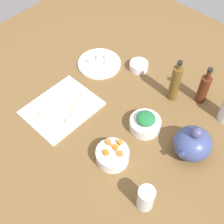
{
  "coord_description": "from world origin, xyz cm",
  "views": [
    {
      "loc": [
        59.76,
        54.21,
        113.35
      ],
      "look_at": [
        0.0,
        0.0,
        8.0
      ],
      "focal_mm": 49.12,
      "sensor_mm": 36.0,
      "label": 1
    }
  ],
  "objects_px": {
    "bowl_small_side": "(139,66)",
    "bottle_0": "(175,83)",
    "bowl_greens": "(145,124)",
    "cutting_board": "(62,108)",
    "drinking_glass_0": "(146,198)",
    "bowl_carrots": "(112,156)",
    "teapot": "(193,143)",
    "bottle_1": "(204,88)",
    "plate_tofu": "(99,64)"
  },
  "relations": [
    {
      "from": "bowl_small_side",
      "to": "bottle_0",
      "type": "relative_size",
      "value": 0.41
    },
    {
      "from": "bowl_greens",
      "to": "cutting_board",
      "type": "bearing_deg",
      "value": -63.54
    },
    {
      "from": "cutting_board",
      "to": "bowl_greens",
      "type": "xyz_separation_m",
      "value": [
        -0.17,
        0.35,
        0.02
      ]
    },
    {
      "from": "drinking_glass_0",
      "to": "bowl_greens",
      "type": "bearing_deg",
      "value": -141.58
    },
    {
      "from": "bowl_carrots",
      "to": "teapot",
      "type": "relative_size",
      "value": 0.77
    },
    {
      "from": "bottle_0",
      "to": "bottle_1",
      "type": "distance_m",
      "value": 0.13
    },
    {
      "from": "bowl_small_side",
      "to": "bottle_0",
      "type": "distance_m",
      "value": 0.25
    },
    {
      "from": "bottle_0",
      "to": "drinking_glass_0",
      "type": "bearing_deg",
      "value": 24.74
    },
    {
      "from": "bottle_0",
      "to": "bowl_carrots",
      "type": "bearing_deg",
      "value": 1.85
    },
    {
      "from": "bowl_small_side",
      "to": "teapot",
      "type": "bearing_deg",
      "value": 63.21
    },
    {
      "from": "cutting_board",
      "to": "drinking_glass_0",
      "type": "bearing_deg",
      "value": 80.26
    },
    {
      "from": "cutting_board",
      "to": "bowl_greens",
      "type": "height_order",
      "value": "bowl_greens"
    },
    {
      "from": "bowl_greens",
      "to": "bowl_carrots",
      "type": "distance_m",
      "value": 0.21
    },
    {
      "from": "bowl_carrots",
      "to": "bowl_small_side",
      "type": "relative_size",
      "value": 1.44
    },
    {
      "from": "teapot",
      "to": "bottle_1",
      "type": "xyz_separation_m",
      "value": [
        -0.27,
        -0.12,
        0.02
      ]
    },
    {
      "from": "bowl_carrots",
      "to": "teapot",
      "type": "distance_m",
      "value": 0.32
    },
    {
      "from": "bowl_small_side",
      "to": "teapot",
      "type": "relative_size",
      "value": 0.54
    },
    {
      "from": "bowl_small_side",
      "to": "bottle_0",
      "type": "xyz_separation_m",
      "value": [
        0.04,
        0.24,
        0.08
      ]
    },
    {
      "from": "bowl_carrots",
      "to": "bottle_0",
      "type": "relative_size",
      "value": 0.59
    },
    {
      "from": "teapot",
      "to": "bottle_1",
      "type": "height_order",
      "value": "bottle_1"
    },
    {
      "from": "bowl_greens",
      "to": "bowl_small_side",
      "type": "relative_size",
      "value": 1.45
    },
    {
      "from": "bowl_carrots",
      "to": "drinking_glass_0",
      "type": "height_order",
      "value": "drinking_glass_0"
    },
    {
      "from": "bowl_carrots",
      "to": "bowl_small_side",
      "type": "xyz_separation_m",
      "value": [
        -0.47,
        -0.25,
        -0.01
      ]
    },
    {
      "from": "bowl_greens",
      "to": "bottle_1",
      "type": "height_order",
      "value": "bottle_1"
    },
    {
      "from": "drinking_glass_0",
      "to": "cutting_board",
      "type": "bearing_deg",
      "value": -99.74
    },
    {
      "from": "bowl_small_side",
      "to": "teapot",
      "type": "distance_m",
      "value": 0.52
    },
    {
      "from": "cutting_board",
      "to": "bottle_0",
      "type": "relative_size",
      "value": 1.41
    },
    {
      "from": "teapot",
      "to": "bottle_1",
      "type": "bearing_deg",
      "value": -155.94
    },
    {
      "from": "cutting_board",
      "to": "bottle_0",
      "type": "xyz_separation_m",
      "value": [
        -0.4,
        0.33,
        0.09
      ]
    },
    {
      "from": "plate_tofu",
      "to": "bottle_0",
      "type": "height_order",
      "value": "bottle_0"
    },
    {
      "from": "bowl_small_side",
      "to": "bottle_0",
      "type": "height_order",
      "value": "bottle_0"
    },
    {
      "from": "drinking_glass_0",
      "to": "bowl_small_side",
      "type": "bearing_deg",
      "value": -139.04
    },
    {
      "from": "bowl_carrots",
      "to": "teapot",
      "type": "height_order",
      "value": "teapot"
    },
    {
      "from": "bowl_small_side",
      "to": "bottle_1",
      "type": "distance_m",
      "value": 0.35
    },
    {
      "from": "plate_tofu",
      "to": "bowl_carrots",
      "type": "relative_size",
      "value": 1.66
    },
    {
      "from": "plate_tofu",
      "to": "bottle_0",
      "type": "distance_m",
      "value": 0.42
    },
    {
      "from": "bowl_greens",
      "to": "teapot",
      "type": "bearing_deg",
      "value": 98.49
    },
    {
      "from": "bottle_0",
      "to": "teapot",
      "type": "bearing_deg",
      "value": 49.59
    },
    {
      "from": "plate_tofu",
      "to": "drinking_glass_0",
      "type": "bearing_deg",
      "value": 56.32
    },
    {
      "from": "bowl_greens",
      "to": "bottle_0",
      "type": "distance_m",
      "value": 0.24
    },
    {
      "from": "teapot",
      "to": "bottle_0",
      "type": "distance_m",
      "value": 0.3
    },
    {
      "from": "plate_tofu",
      "to": "teapot",
      "type": "distance_m",
      "value": 0.65
    },
    {
      "from": "cutting_board",
      "to": "drinking_glass_0",
      "type": "xyz_separation_m",
      "value": [
        0.1,
        0.56,
        0.05
      ]
    },
    {
      "from": "bowl_small_side",
      "to": "bottle_1",
      "type": "xyz_separation_m",
      "value": [
        -0.03,
        0.34,
        0.06
      ]
    },
    {
      "from": "teapot",
      "to": "drinking_glass_0",
      "type": "relative_size",
      "value": 1.58
    },
    {
      "from": "cutting_board",
      "to": "plate_tofu",
      "type": "relative_size",
      "value": 1.43
    },
    {
      "from": "teapot",
      "to": "bottle_0",
      "type": "bearing_deg",
      "value": -130.41
    },
    {
      "from": "teapot",
      "to": "bowl_greens",
      "type": "bearing_deg",
      "value": -81.51
    },
    {
      "from": "bowl_carrots",
      "to": "bowl_small_side",
      "type": "bearing_deg",
      "value": -152.22
    },
    {
      "from": "bowl_greens",
      "to": "bowl_carrots",
      "type": "height_order",
      "value": "bowl_carrots"
    }
  ]
}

